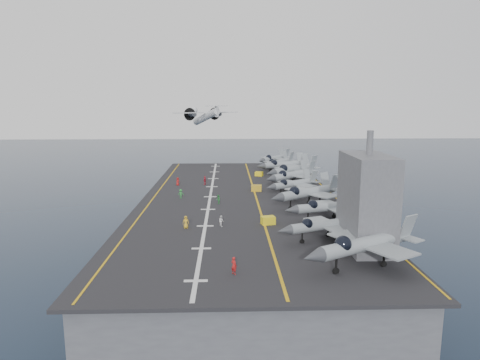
{
  "coord_description": "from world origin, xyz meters",
  "views": [
    {
      "loc": [
        -2.67,
        -82.17,
        28.95
      ],
      "look_at": [
        0.0,
        4.0,
        13.0
      ],
      "focal_mm": 32.0,
      "sensor_mm": 36.0,
      "label": 1
    }
  ],
  "objects_px": {
    "tow_cart_a": "(268,220)",
    "transport_plane": "(206,117)",
    "island_superstructure": "(367,190)",
    "fighter_jet_0": "(366,243)"
  },
  "relations": [
    {
      "from": "tow_cart_a",
      "to": "fighter_jet_0",
      "type": "bearing_deg",
      "value": -61.01
    },
    {
      "from": "island_superstructure",
      "to": "transport_plane",
      "type": "bearing_deg",
      "value": 106.29
    },
    {
      "from": "fighter_jet_0",
      "to": "transport_plane",
      "type": "distance_m",
      "value": 92.05
    },
    {
      "from": "fighter_jet_0",
      "to": "transport_plane",
      "type": "bearing_deg",
      "value": 103.99
    },
    {
      "from": "transport_plane",
      "to": "tow_cart_a",
      "type": "bearing_deg",
      "value": -79.99
    },
    {
      "from": "island_superstructure",
      "to": "fighter_jet_0",
      "type": "distance_m",
      "value": 8.13
    },
    {
      "from": "island_superstructure",
      "to": "fighter_jet_0",
      "type": "bearing_deg",
      "value": -107.54
    },
    {
      "from": "tow_cart_a",
      "to": "transport_plane",
      "type": "xyz_separation_m",
      "value": [
        -12.65,
        71.64,
        13.13
      ]
    },
    {
      "from": "tow_cart_a",
      "to": "transport_plane",
      "type": "relative_size",
      "value": 0.09
    },
    {
      "from": "tow_cart_a",
      "to": "transport_plane",
      "type": "distance_m",
      "value": 73.93
    }
  ]
}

